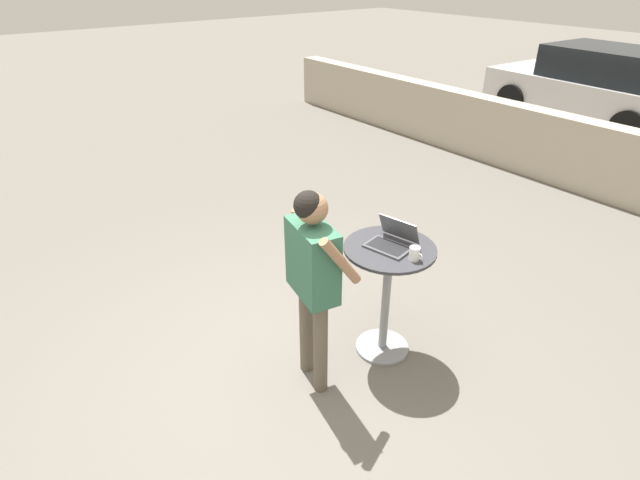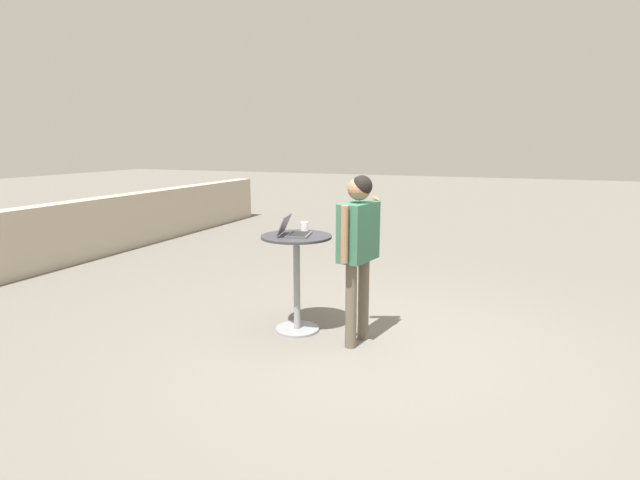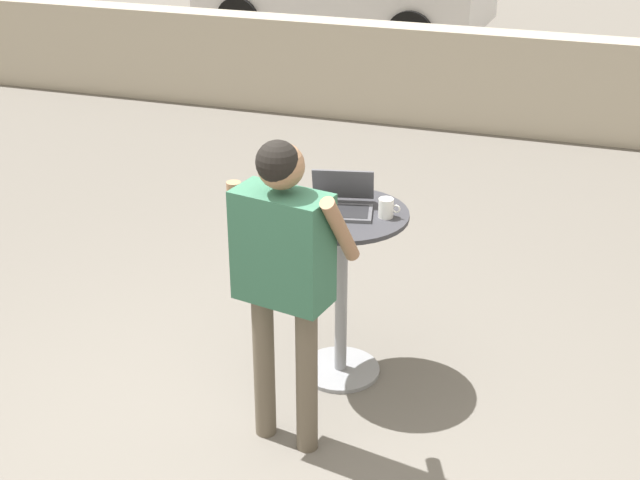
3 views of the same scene
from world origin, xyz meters
TOP-DOWN VIEW (x-y plane):
  - ground_plane at (0.00, 0.00)m, footprint 50.00×50.00m
  - cafe_table at (0.20, 0.90)m, footprint 0.73×0.73m
  - laptop at (0.19, 0.93)m, footprint 0.39×0.37m
  - coffee_mug at (0.44, 0.91)m, footprint 0.12×0.08m
  - standing_person at (0.12, 0.21)m, footprint 0.63×0.35m

SIDE VIEW (x-z plane):
  - ground_plane at x=0.00m, z-range 0.00..0.00m
  - cafe_table at x=0.20m, z-range 0.17..1.19m
  - standing_person at x=0.12m, z-range 0.23..1.89m
  - laptop at x=0.19m, z-range 0.97..1.17m
  - coffee_mug at x=0.44m, z-range 1.02..1.13m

